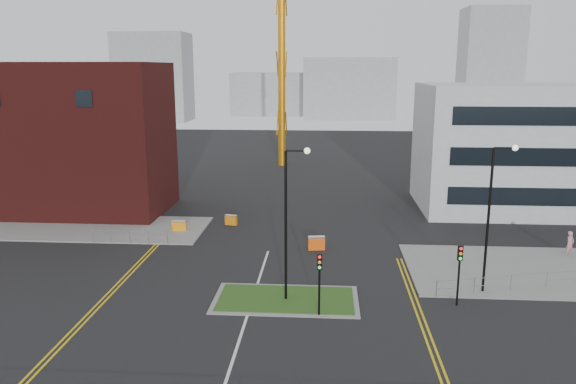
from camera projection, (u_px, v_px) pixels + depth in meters
name	position (u px, v px, depth m)	size (l,w,h in m)	color
ground	(230.00, 370.00, 25.74)	(200.00, 200.00, 0.00)	black
pavement_left	(44.00, 227.00, 48.50)	(28.00, 8.00, 0.12)	slate
island_kerb	(286.00, 300.00, 33.39)	(8.60, 4.60, 0.08)	slate
grass_island	(286.00, 299.00, 33.38)	(8.00, 4.00, 0.12)	#274A18
brick_building	(38.00, 140.00, 53.06)	(24.20, 10.07, 14.24)	#4F1613
office_block	(553.00, 148.00, 53.81)	(25.00, 12.20, 12.00)	#B0B2B5
streetlamp_island	(290.00, 212.00, 32.20)	(1.46, 0.36, 9.18)	black
streetlamp_right_near	(493.00, 208.00, 33.34)	(1.46, 0.36, 9.18)	black
traffic_light_island	(319.00, 273.00, 30.73)	(0.28, 0.33, 3.65)	black
traffic_light_right	(460.00, 264.00, 32.14)	(0.28, 0.33, 3.65)	black
railing_left	(130.00, 235.00, 43.85)	(6.05, 0.05, 1.10)	gray
centre_line	(237.00, 348.00, 27.69)	(0.15, 30.00, 0.01)	silver
yellow_left_a	(118.00, 283.00, 36.09)	(0.12, 24.00, 0.01)	gold
yellow_left_b	(122.00, 283.00, 36.07)	(0.12, 24.00, 0.01)	gold
yellow_right_a	(419.00, 319.00, 30.94)	(0.12, 20.00, 0.01)	gold
yellow_right_b	(424.00, 319.00, 30.92)	(0.12, 20.00, 0.01)	gold
skyline_a	(154.00, 77.00, 142.89)	(18.00, 12.00, 22.00)	gray
skyline_b	(349.00, 88.00, 149.89)	(24.00, 12.00, 16.00)	gray
skyline_c	(490.00, 65.00, 141.35)	(14.00, 12.00, 28.00)	gray
skyline_d	(285.00, 94.00, 161.28)	(30.00, 12.00, 12.00)	gray
pedestrian	(570.00, 244.00, 40.96)	(0.69, 0.45, 1.90)	#D1878C
barrier_left	(179.00, 226.00, 47.11)	(1.21, 0.53, 0.98)	orange
barrier_mid	(231.00, 219.00, 49.27)	(1.11, 0.60, 0.89)	orange
barrier_right	(316.00, 242.00, 42.53)	(1.30, 0.60, 1.06)	#FF580E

